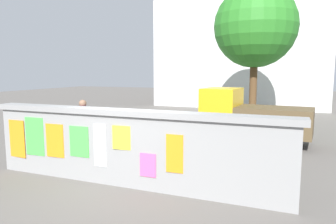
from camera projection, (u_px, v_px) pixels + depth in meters
The scene contains 9 objects.
ground at pixel (213, 125), 13.91m from camera, with size 60.00×60.00×0.00m, color #605B56.
poster_wall at pixel (127, 147), 6.41m from camera, with size 6.92×0.42×1.64m.
auto_rickshaw_truck at pixel (249, 116), 10.45m from camera, with size 3.74×1.86×1.85m.
motorcycle at pixel (156, 131), 10.05m from camera, with size 1.88×0.66×0.87m.
bicycle_near at pixel (144, 125), 11.85m from camera, with size 1.67×0.54×0.95m.
bicycle_far at pixel (246, 156), 7.45m from camera, with size 1.71×0.44×0.95m.
person_walking at pixel (83, 121), 8.87m from camera, with size 0.48×0.48×1.62m.
tree_roadside at pixel (255, 27), 14.09m from camera, with size 3.83×3.83×6.44m.
building_background at pixel (242, 50), 22.53m from camera, with size 11.79×6.91×8.00m.
Camera 1 is at (3.07, -5.52, 2.41)m, focal length 32.46 mm.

